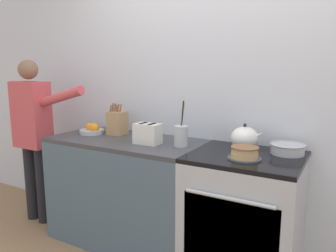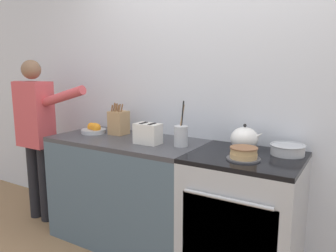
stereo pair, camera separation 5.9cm
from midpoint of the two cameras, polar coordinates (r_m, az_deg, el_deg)
The scene contains 11 objects.
wall_back at distance 2.62m, azimuth 8.57°, elevation 6.31°, with size 8.00×0.04×2.60m.
counter_cabinet at distance 2.85m, azimuth -7.78°, elevation -11.02°, with size 1.27×0.64×0.89m.
stove_range at distance 2.42m, azimuth 12.29°, elevation -15.21°, with size 0.74×0.67×0.89m.
layer_cake at distance 2.16m, azimuth 12.44°, elevation -4.65°, with size 0.22×0.22×0.08m.
tea_kettle at distance 2.38m, azimuth 12.52°, elevation -2.13°, with size 0.24×0.19×0.19m.
mixing_bowl at distance 2.35m, azimuth 19.42°, elevation -3.76°, with size 0.23×0.23×0.07m.
knife_block at distance 2.88m, azimuth -9.40°, elevation 0.57°, with size 0.14×0.14×0.27m.
utensil_crock at distance 2.43m, azimuth 1.61°, elevation -1.65°, with size 0.10×0.10×0.34m.
fruit_bowl at distance 2.98m, azimuth -13.60°, elevation -0.60°, with size 0.22×0.22×0.09m.
toaster at distance 2.51m, azimuth -4.24°, elevation -1.35°, with size 0.22×0.13×0.16m.
person_baker at distance 3.31m, azimuth -22.92°, elevation -0.34°, with size 0.90×0.20×1.54m.
Camera 1 is at (0.91, -1.79, 1.48)m, focal length 35.00 mm.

